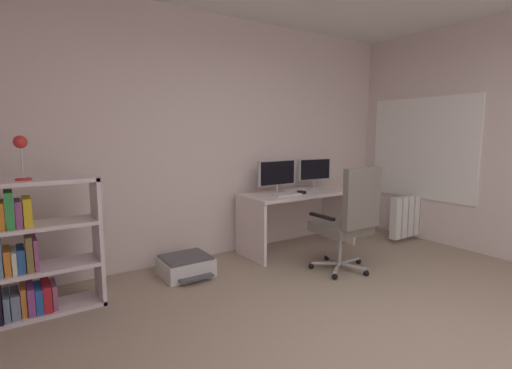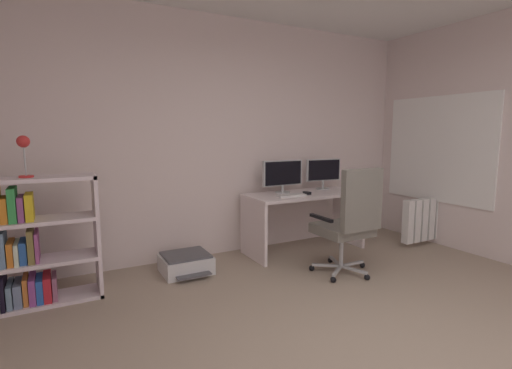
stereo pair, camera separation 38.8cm
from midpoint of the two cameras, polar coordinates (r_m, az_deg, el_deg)
The scene contains 13 objects.
wall_back at distance 4.45m, azimuth -9.17°, elevation 6.94°, with size 5.32×0.10×2.77m, color silver.
window_pane at distance 5.46m, azimuth 22.12°, elevation 5.10°, with size 0.01×1.43×1.27m, color white.
window_frame at distance 5.45m, azimuth 22.08°, elevation 5.10°, with size 0.02×1.51×1.35m, color white.
desk at distance 4.65m, azimuth 4.09°, elevation -3.49°, with size 1.46×0.62×0.72m.
monitor_main at distance 4.55m, azimuth 0.78°, elevation 1.61°, with size 0.55×0.18×0.40m.
monitor_secondary at distance 4.93m, azimuth 6.70°, elevation 2.09°, with size 0.49×0.18×0.39m.
keyboard at distance 4.35m, azimuth 2.25°, elevation -1.59°, with size 0.34×0.13×0.02m, color silver.
computer_mouse at distance 4.50m, azimuth 4.53°, elevation -1.20°, with size 0.06×0.10×0.03m, color black.
office_chair at distance 3.91m, azimuth 11.23°, elevation -5.02°, with size 0.62×0.63×1.11m.
bookshelf at distance 3.58m, azimuth -33.53°, elevation -8.76°, with size 0.80×0.33×1.09m.
desk_lamp at distance 3.46m, azimuth -35.00°, elevation 4.44°, with size 0.11×0.11×0.34m.
printer at distance 4.02m, azimuth -13.43°, elevation -11.98°, with size 0.50×0.52×0.20m.
radiator at distance 5.49m, azimuth 21.08°, elevation -4.37°, with size 0.90×0.10×0.55m.
Camera 1 is at (-2.04, -1.11, 1.45)m, focal length 26.26 mm.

